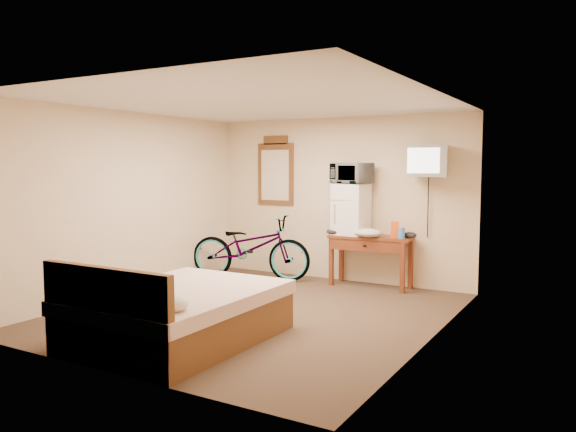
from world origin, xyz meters
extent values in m
plane|color=#473123|center=(0.00, 0.00, 0.00)|extent=(4.60, 4.60, 0.00)
plane|color=silver|center=(0.00, 0.00, 2.50)|extent=(4.60, 4.60, 0.00)
cube|color=beige|center=(0.00, 2.30, 1.25)|extent=(4.20, 0.04, 2.50)
cube|color=beige|center=(0.00, -2.30, 1.25)|extent=(4.20, 0.04, 2.50)
cube|color=beige|center=(-2.10, 0.00, 1.25)|extent=(0.04, 4.60, 2.50)
cube|color=beige|center=(2.10, 0.00, 1.25)|extent=(0.04, 4.60, 2.50)
cube|color=beige|center=(-0.08, 2.29, 0.92)|extent=(0.08, 0.01, 0.13)
cube|color=maroon|center=(0.63, 2.04, 0.73)|extent=(1.22, 0.54, 0.04)
cube|color=maroon|center=(0.09, 1.86, 0.35)|extent=(0.06, 0.06, 0.71)
cube|color=maroon|center=(1.17, 1.86, 0.35)|extent=(0.06, 0.06, 0.71)
cube|color=maroon|center=(0.09, 2.22, 0.35)|extent=(0.06, 0.06, 0.71)
cube|color=maroon|center=(1.17, 2.22, 0.35)|extent=(0.06, 0.06, 0.71)
cube|color=maroon|center=(0.63, 1.84, 0.63)|extent=(1.07, 0.12, 0.16)
cube|color=black|center=(0.63, 1.82, 0.63)|extent=(0.05, 0.02, 0.03)
cube|color=white|center=(0.32, 2.04, 1.12)|extent=(0.48, 0.46, 0.75)
cube|color=#999994|center=(0.32, 1.82, 1.27)|extent=(0.46, 0.01, 0.00)
cylinder|color=#999994|center=(0.15, 1.82, 1.08)|extent=(0.02, 0.02, 0.27)
imported|color=white|center=(0.32, 2.04, 1.65)|extent=(0.64, 0.52, 0.31)
cube|color=#FE5E16|center=(1.00, 2.01, 0.87)|extent=(0.13, 0.10, 0.23)
cylinder|color=#417ADE|center=(1.12, 1.95, 0.83)|extent=(0.09, 0.09, 0.16)
ellipsoid|color=beige|center=(0.65, 1.87, 0.81)|extent=(0.41, 0.31, 0.13)
ellipsoid|color=black|center=(0.11, 1.89, 0.79)|extent=(0.24, 0.18, 0.09)
ellipsoid|color=black|center=(1.20, 2.08, 0.79)|extent=(0.19, 0.16, 0.09)
cube|color=black|center=(1.45, 2.28, 1.73)|extent=(0.14, 0.02, 0.14)
cylinder|color=black|center=(1.45, 2.24, 1.73)|extent=(0.05, 0.30, 0.05)
cube|color=#999994|center=(1.45, 2.02, 1.83)|extent=(0.59, 0.53, 0.44)
cube|color=white|center=(1.45, 1.81, 1.83)|extent=(0.41, 0.11, 0.34)
cube|color=black|center=(1.45, 2.23, 1.83)|extent=(0.31, 0.09, 0.27)
cube|color=brown|center=(-1.13, 2.27, 1.63)|extent=(0.66, 0.04, 0.99)
cube|color=brown|center=(-1.13, 2.27, 2.18)|extent=(0.44, 0.04, 0.14)
cube|color=white|center=(-1.13, 2.25, 1.61)|extent=(0.52, 0.01, 0.81)
imported|color=black|center=(-1.20, 1.63, 0.50)|extent=(2.02, 1.13, 1.01)
cube|color=brown|center=(-0.09, -1.30, 0.20)|extent=(1.50, 2.00, 0.40)
cube|color=beige|center=(-0.09, -1.30, 0.45)|extent=(1.54, 2.04, 0.14)
cube|color=brown|center=(-0.09, -2.26, 0.55)|extent=(1.50, 0.08, 0.70)
ellipsoid|color=silver|center=(-0.44, -1.95, 0.58)|extent=(0.57, 0.35, 0.20)
ellipsoid|color=silver|center=(0.26, -1.95, 0.58)|extent=(0.57, 0.35, 0.20)
camera|label=1|loc=(3.63, -5.56, 1.76)|focal=35.00mm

